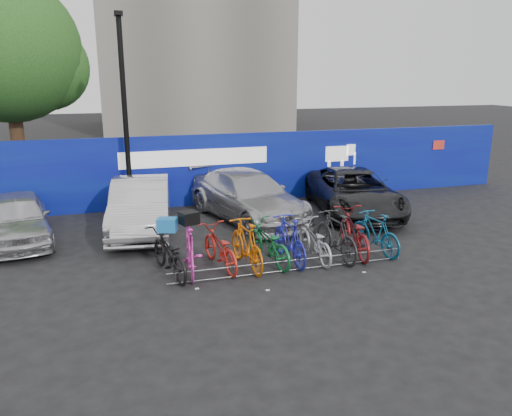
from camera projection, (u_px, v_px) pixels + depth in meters
name	position (u px, v px, depth m)	size (l,w,h in m)	color
ground	(282.00, 263.00, 11.91)	(100.00, 100.00, 0.00)	black
hoarding	(224.00, 169.00, 17.15)	(22.00, 0.18, 2.40)	#0A0B90
tree	(14.00, 53.00, 18.02)	(5.40, 5.20, 7.80)	#382314
lamppost	(125.00, 111.00, 15.17)	(0.25, 0.50, 6.11)	black
bike_rack	(290.00, 265.00, 11.31)	(5.60, 0.03, 0.30)	#595B60
car_0	(18.00, 218.00, 13.23)	(1.55, 3.86, 1.32)	#B2B2B7
car_1	(141.00, 206.00, 14.14)	(1.58, 4.52, 1.49)	#BDBCC1
car_2	(248.00, 196.00, 15.33)	(2.04, 5.03, 1.46)	#ADACB1
car_3	(354.00, 192.00, 15.97)	(2.32, 5.02, 1.40)	black
bike_0	(169.00, 253.00, 11.04)	(0.69, 1.97, 1.04)	black
bike_1	(190.00, 249.00, 11.17)	(0.54, 1.93, 1.16)	#E43CB0
bike_2	(220.00, 248.00, 11.47)	(0.65, 1.88, 0.99)	red
bike_3	(247.00, 244.00, 11.46)	(0.54, 1.90, 1.14)	orange
bike_4	(268.00, 243.00, 11.76)	(0.68, 1.94, 1.02)	#116830
bike_5	(290.00, 240.00, 11.82)	(0.53, 1.88, 1.13)	#2226B3
bike_6	(314.00, 241.00, 12.00)	(0.63, 1.81, 0.95)	#A7AAAF
bike_7	(336.00, 235.00, 12.06)	(0.55, 1.95, 1.17)	#27282A
bike_8	(354.00, 232.00, 12.38)	(0.73, 2.11, 1.11)	maroon
bike_9	(376.00, 233.00, 12.44)	(0.50, 1.77, 1.07)	#12547B
cargo_crate	(167.00, 225.00, 10.87)	(0.41, 0.31, 0.29)	#1B6CB9
cargo_topcase	(189.00, 218.00, 10.98)	(0.38, 0.34, 0.28)	black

